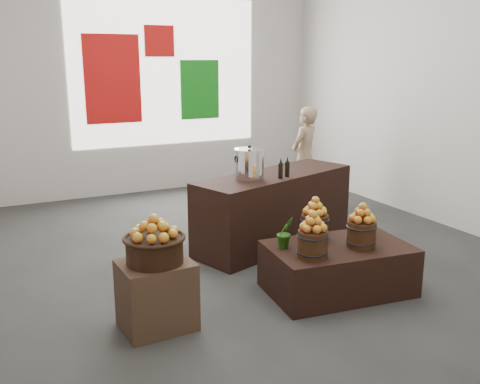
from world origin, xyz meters
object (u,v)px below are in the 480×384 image
crate (157,295)px  display_table (338,268)px  stock_pot_left (249,165)px  wicker_basket (155,250)px  counter (274,209)px  shopper (304,156)px

crate → display_table: (1.81, -0.08, -0.06)m
display_table → stock_pot_left: size_ratio=4.08×
wicker_basket → stock_pot_left: stock_pot_left is taller
crate → display_table: size_ratio=0.43×
counter → shopper: bearing=28.1°
wicker_basket → counter: bearing=35.7°
wicker_basket → display_table: 1.87m
counter → shopper: size_ratio=1.42×
display_table → shopper: 3.31m
shopper → wicker_basket: bearing=12.7°
crate → wicker_basket: wicker_basket is taller
wicker_basket → stock_pot_left: 2.02m
wicker_basket → counter: size_ratio=0.22×
counter → stock_pot_left: (-0.42, -0.14, 0.61)m
wicker_basket → counter: 2.42m
stock_pot_left → shopper: size_ratio=0.22×
stock_pot_left → shopper: shopper is taller
wicker_basket → shopper: shopper is taller
counter → shopper: 1.99m
shopper → crate: bearing=12.7°
wicker_basket → shopper: bearing=40.5°
stock_pot_left → shopper: (1.77, 1.56, -0.29)m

